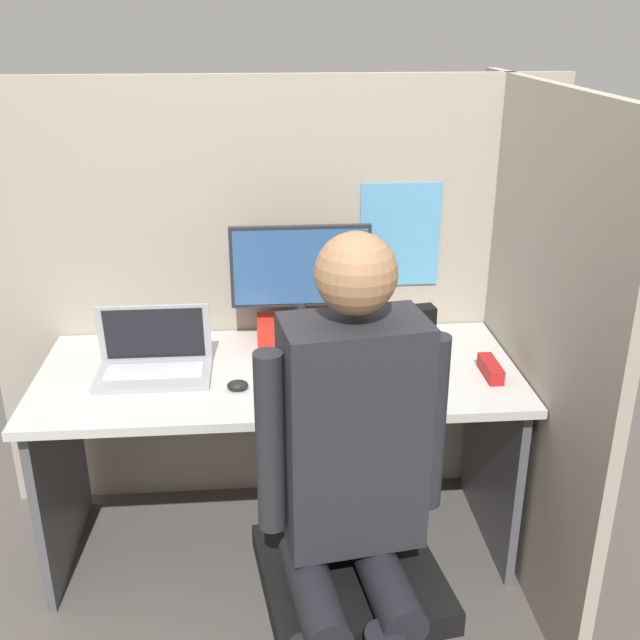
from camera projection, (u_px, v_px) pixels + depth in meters
ground_plane at (286, 610)px, 2.49m from camera, size 12.00×12.00×0.00m
cubicle_panel_back at (276, 301)px, 2.85m from camera, size 2.12×0.05×1.65m
cubicle_panel_right at (528, 342)px, 2.50m from camera, size 0.04×1.34×1.65m
desk at (280, 413)px, 2.60m from camera, size 1.62×0.70×0.72m
paper_box at (301, 332)px, 2.73m from camera, size 0.32×0.20×0.09m
monitor at (301, 272)px, 2.64m from camera, size 0.50×0.18×0.36m
laptop at (154, 362)px, 2.49m from camera, size 0.38×0.21×0.23m
mouse at (238, 385)px, 2.40m from camera, size 0.07×0.06×0.03m
stapler at (491, 369)px, 2.49m from camera, size 0.05×0.16×0.05m
carrot_toy at (399, 385)px, 2.38m from camera, size 0.05×0.12×0.05m
office_chair at (352, 516)px, 2.06m from camera, size 0.54×0.58×1.11m
person at (352, 477)px, 1.81m from camera, size 0.48×0.49×1.40m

